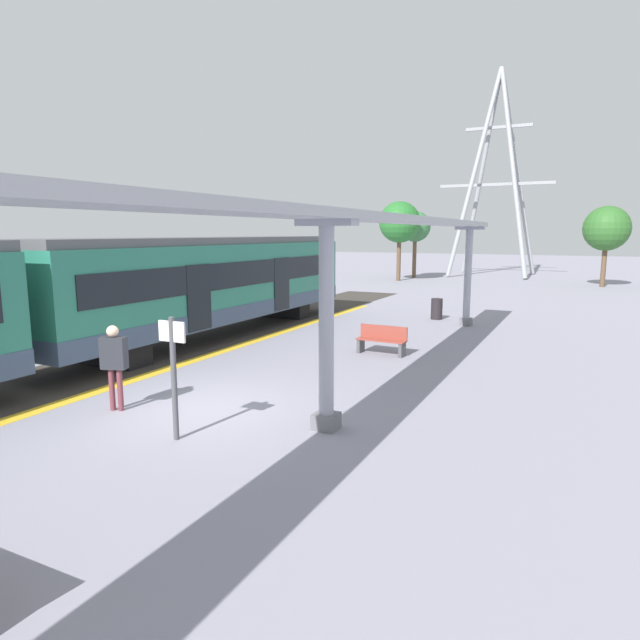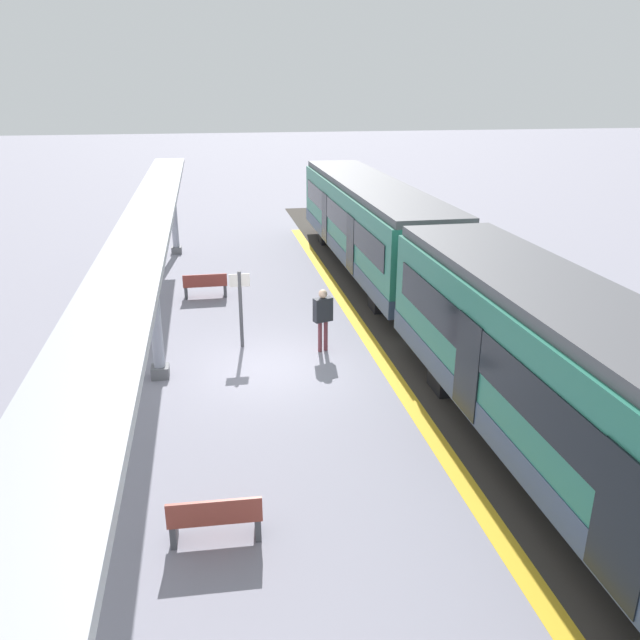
{
  "view_description": "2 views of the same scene",
  "coord_description": "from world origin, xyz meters",
  "px_view_note": "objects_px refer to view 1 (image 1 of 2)",
  "views": [
    {
      "loc": [
        6.97,
        -8.68,
        3.63
      ],
      "look_at": [
        0.93,
        3.55,
        1.43
      ],
      "focal_mm": 30.41,
      "sensor_mm": 36.0,
      "label": 1
    },
    {
      "loc": [
        1.38,
        15.05,
        6.93
      ],
      "look_at": [
        -1.01,
        1.7,
        1.89
      ],
      "focal_mm": 35.59,
      "sensor_mm": 36.0,
      "label": 2
    }
  ],
  "objects_px": {
    "train_far_carriage": "(214,284)",
    "passenger_waiting_near_edge": "(114,358)",
    "canopy_pillar_second": "(326,326)",
    "canopy_pillar_third": "(468,276)",
    "bench_near_end": "(382,340)",
    "trash_bin": "(437,309)",
    "platform_info_sign": "(173,367)"
  },
  "relations": [
    {
      "from": "train_far_carriage",
      "to": "trash_bin",
      "type": "distance_m",
      "value": 9.53
    },
    {
      "from": "canopy_pillar_third",
      "to": "canopy_pillar_second",
      "type": "bearing_deg",
      "value": -90.0
    },
    {
      "from": "train_far_carriage",
      "to": "passenger_waiting_near_edge",
      "type": "distance_m",
      "value": 8.35
    },
    {
      "from": "canopy_pillar_third",
      "to": "bench_near_end",
      "type": "distance_m",
      "value": 6.62
    },
    {
      "from": "canopy_pillar_second",
      "to": "canopy_pillar_third",
      "type": "xyz_separation_m",
      "value": [
        0.0,
        12.79,
        0.0
      ]
    },
    {
      "from": "train_far_carriage",
      "to": "passenger_waiting_near_edge",
      "type": "relative_size",
      "value": 8.36
    },
    {
      "from": "bench_near_end",
      "to": "passenger_waiting_near_edge",
      "type": "bearing_deg",
      "value": -112.76
    },
    {
      "from": "canopy_pillar_second",
      "to": "bench_near_end",
      "type": "height_order",
      "value": "canopy_pillar_second"
    },
    {
      "from": "bench_near_end",
      "to": "passenger_waiting_near_edge",
      "type": "height_order",
      "value": "passenger_waiting_near_edge"
    },
    {
      "from": "train_far_carriage",
      "to": "trash_bin",
      "type": "relative_size",
      "value": 16.83
    },
    {
      "from": "bench_near_end",
      "to": "trash_bin",
      "type": "bearing_deg",
      "value": 91.61
    },
    {
      "from": "train_far_carriage",
      "to": "trash_bin",
      "type": "height_order",
      "value": "train_far_carriage"
    },
    {
      "from": "bench_near_end",
      "to": "platform_info_sign",
      "type": "distance_m",
      "value": 8.22
    },
    {
      "from": "canopy_pillar_second",
      "to": "passenger_waiting_near_edge",
      "type": "bearing_deg",
      "value": -167.69
    },
    {
      "from": "train_far_carriage",
      "to": "bench_near_end",
      "type": "bearing_deg",
      "value": -2.13
    },
    {
      "from": "canopy_pillar_third",
      "to": "trash_bin",
      "type": "distance_m",
      "value": 2.34
    },
    {
      "from": "passenger_waiting_near_edge",
      "to": "canopy_pillar_third",
      "type": "bearing_deg",
      "value": 72.45
    },
    {
      "from": "train_far_carriage",
      "to": "bench_near_end",
      "type": "relative_size",
      "value": 9.82
    },
    {
      "from": "trash_bin",
      "to": "passenger_waiting_near_edge",
      "type": "xyz_separation_m",
      "value": [
        -2.9,
        -14.78,
        0.67
      ]
    },
    {
      "from": "canopy_pillar_second",
      "to": "trash_bin",
      "type": "bearing_deg",
      "value": 95.95
    },
    {
      "from": "canopy_pillar_second",
      "to": "canopy_pillar_third",
      "type": "distance_m",
      "value": 12.79
    },
    {
      "from": "train_far_carriage",
      "to": "canopy_pillar_third",
      "type": "xyz_separation_m",
      "value": [
        7.61,
        6.09,
        0.13
      ]
    },
    {
      "from": "train_far_carriage",
      "to": "passenger_waiting_near_edge",
      "type": "bearing_deg",
      "value": -66.87
    },
    {
      "from": "train_far_carriage",
      "to": "trash_bin",
      "type": "bearing_deg",
      "value": 49.1
    },
    {
      "from": "canopy_pillar_third",
      "to": "passenger_waiting_near_edge",
      "type": "relative_size",
      "value": 2.17
    },
    {
      "from": "platform_info_sign",
      "to": "passenger_waiting_near_edge",
      "type": "height_order",
      "value": "platform_info_sign"
    },
    {
      "from": "bench_near_end",
      "to": "passenger_waiting_near_edge",
      "type": "xyz_separation_m",
      "value": [
        -3.11,
        -7.41,
        0.67
      ]
    },
    {
      "from": "passenger_waiting_near_edge",
      "to": "trash_bin",
      "type": "bearing_deg",
      "value": 78.88
    },
    {
      "from": "canopy_pillar_third",
      "to": "trash_bin",
      "type": "height_order",
      "value": "canopy_pillar_third"
    },
    {
      "from": "train_far_carriage",
      "to": "passenger_waiting_near_edge",
      "type": "xyz_separation_m",
      "value": [
        3.27,
        -7.65,
        -0.72
      ]
    },
    {
      "from": "bench_near_end",
      "to": "passenger_waiting_near_edge",
      "type": "relative_size",
      "value": 0.85
    },
    {
      "from": "canopy_pillar_third",
      "to": "passenger_waiting_near_edge",
      "type": "xyz_separation_m",
      "value": [
        -4.34,
        -13.74,
        -0.85
      ]
    }
  ]
}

